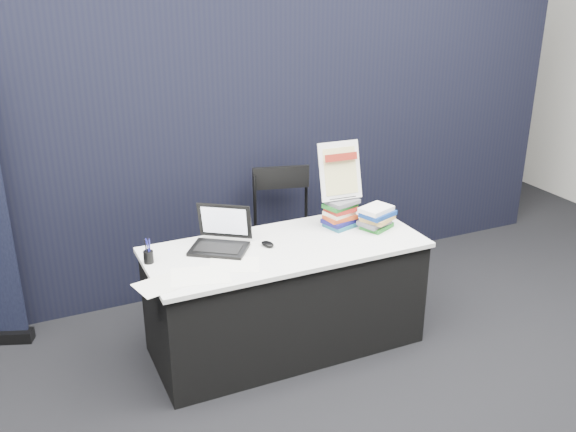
# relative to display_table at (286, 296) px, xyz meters

# --- Properties ---
(floor) EXTENTS (8.00, 8.00, 0.00)m
(floor) POSITION_rel_display_table_xyz_m (0.00, -0.55, -0.38)
(floor) COLOR black
(floor) RESTS_ON ground
(wall_back) EXTENTS (8.00, 0.02, 3.50)m
(wall_back) POSITION_rel_display_table_xyz_m (0.00, 3.45, 1.37)
(wall_back) COLOR #ABA9A2
(wall_back) RESTS_ON floor
(drape_partition) EXTENTS (6.00, 0.08, 2.40)m
(drape_partition) POSITION_rel_display_table_xyz_m (0.00, 1.05, 0.82)
(drape_partition) COLOR black
(drape_partition) RESTS_ON floor
(display_table) EXTENTS (1.80, 0.75, 0.75)m
(display_table) POSITION_rel_display_table_xyz_m (0.00, 0.00, 0.00)
(display_table) COLOR black
(display_table) RESTS_ON floor
(laptop) EXTENTS (0.43, 0.45, 0.26)m
(laptop) POSITION_rel_display_table_xyz_m (-0.42, 0.15, 0.44)
(laptop) COLOR black
(laptop) RESTS_ON display_table
(mouse) EXTENTS (0.09, 0.11, 0.03)m
(mouse) POSITION_rel_display_table_xyz_m (-0.11, 0.04, 0.39)
(mouse) COLOR black
(mouse) RESTS_ON display_table
(brochure_left) EXTENTS (0.34, 0.28, 0.00)m
(brochure_left) POSITION_rel_display_table_xyz_m (-0.85, -0.19, 0.38)
(brochure_left) COLOR silver
(brochure_left) RESTS_ON display_table
(brochure_mid) EXTENTS (0.35, 0.31, 0.00)m
(brochure_mid) POSITION_rel_display_table_xyz_m (-0.40, -0.13, 0.38)
(brochure_mid) COLOR white
(brochure_mid) RESTS_ON display_table
(brochure_right) EXTENTS (0.39, 0.32, 0.00)m
(brochure_right) POSITION_rel_display_table_xyz_m (-0.63, -0.18, 0.38)
(brochure_right) COLOR white
(brochure_right) RESTS_ON display_table
(pen_cup) EXTENTS (0.07, 0.07, 0.08)m
(pen_cup) POSITION_rel_display_table_xyz_m (-0.86, 0.11, 0.41)
(pen_cup) COLOR black
(pen_cup) RESTS_ON display_table
(book_stack_tall) EXTENTS (0.23, 0.20, 0.19)m
(book_stack_tall) POSITION_rel_display_table_xyz_m (0.48, 0.14, 0.47)
(book_stack_tall) COLOR #1B5668
(book_stack_tall) RESTS_ON display_table
(book_stack_short) EXTENTS (0.26, 0.23, 0.16)m
(book_stack_short) POSITION_rel_display_table_xyz_m (0.67, 0.00, 0.45)
(book_stack_short) COLOR #1B6520
(book_stack_short) RESTS_ON display_table
(info_sign) EXTENTS (0.30, 0.15, 0.40)m
(info_sign) POSITION_rel_display_table_xyz_m (0.48, 0.17, 0.76)
(info_sign) COLOR black
(info_sign) RESTS_ON book_stack_tall
(stacking_chair) EXTENTS (0.55, 0.56, 1.01)m
(stacking_chair) POSITION_rel_display_table_xyz_m (0.33, 0.62, 0.18)
(stacking_chair) COLOR black
(stacking_chair) RESTS_ON floor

